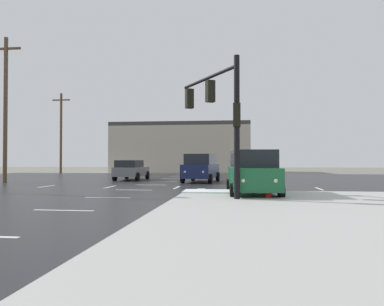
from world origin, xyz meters
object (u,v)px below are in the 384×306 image
at_px(suv_navy, 201,167).
at_px(suv_green, 252,172).
at_px(fire_hydrant, 268,187).
at_px(utility_pole_distant, 61,132).
at_px(utility_pole_far, 5,107).
at_px(sedan_grey, 131,170).
at_px(traffic_signal_mast, 219,107).

xyz_separation_m(suv_navy, suv_green, (3.30, -10.02, 0.00)).
height_order(fire_hydrant, utility_pole_distant, utility_pole_distant).
distance_m(fire_hydrant, suv_green, 2.08).
bearing_deg(utility_pole_far, suv_green, -23.61).
bearing_deg(utility_pole_distant, suv_green, -49.36).
height_order(suv_navy, suv_green, same).
distance_m(fire_hydrant, sedan_grey, 16.96).
distance_m(sedan_grey, utility_pole_far, 10.13).
bearing_deg(sedan_grey, utility_pole_far, 120.88).
xyz_separation_m(sedan_grey, suv_green, (9.13, -12.00, 0.24)).
xyz_separation_m(suv_navy, utility_pole_distant, (-18.49, 15.36, 3.96)).
bearing_deg(utility_pole_far, utility_pole_distant, 105.11).
bearing_deg(utility_pole_far, suv_navy, 10.87).
bearing_deg(utility_pole_distant, fire_hydrant, -50.73).
height_order(suv_green, utility_pole_distant, utility_pole_distant).
relative_size(suv_navy, sedan_grey, 1.09).
height_order(traffic_signal_mast, suv_navy, traffic_signal_mast).
bearing_deg(utility_pole_distant, traffic_signal_mast, -52.79).
relative_size(traffic_signal_mast, fire_hydrant, 6.94).
distance_m(traffic_signal_mast, utility_pole_distant, 33.70).
bearing_deg(utility_pole_distant, utility_pole_far, -74.89).
relative_size(traffic_signal_mast, utility_pole_distant, 0.57).
relative_size(suv_navy, suv_green, 1.01).
bearing_deg(suv_navy, traffic_signal_mast, 15.21).
bearing_deg(sedan_grey, utility_pole_distant, 43.81).
relative_size(sedan_grey, utility_pole_distant, 0.47).
bearing_deg(fire_hydrant, utility_pole_far, 151.90).
xyz_separation_m(traffic_signal_mast, utility_pole_far, (-15.52, 8.85, 1.54)).
distance_m(traffic_signal_mast, sedan_grey, 15.78).
height_order(suv_green, utility_pole_far, utility_pole_far).
height_order(fire_hydrant, suv_green, suv_green).
distance_m(suv_navy, suv_green, 10.55).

